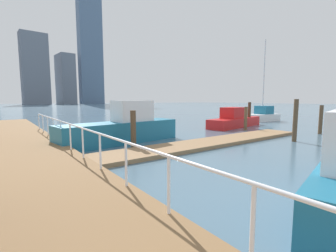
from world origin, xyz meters
name	(u,v)px	position (x,y,z in m)	size (l,w,h in m)	color
ground_plane	(84,131)	(0.00, 20.00, 0.00)	(300.00, 300.00, 0.00)	slate
floating_dock	(211,143)	(3.86, 10.18, 0.09)	(14.72, 2.00, 0.18)	#93704C
boardwalk_railing	(100,141)	(-3.15, 7.98, 1.24)	(0.06, 23.46, 1.08)	white
dock_piling_0	(246,119)	(10.42, 12.58, 0.94)	(0.26, 0.26, 1.88)	brown
dock_piling_1	(133,130)	(-0.07, 11.73, 0.95)	(0.28, 0.28, 1.90)	brown
dock_piling_2	(249,114)	(13.51, 14.38, 1.10)	(0.27, 0.27, 2.20)	#473826
dock_piling_3	(321,120)	(12.97, 8.20, 1.03)	(0.25, 0.25, 2.05)	brown
dock_piling_4	(295,120)	(8.40, 7.85, 1.23)	(0.25, 0.25, 2.46)	brown
moored_boat_0	(124,128)	(0.26, 13.51, 0.83)	(7.24, 2.56, 2.38)	#1E6B8C
moored_boat_1	(234,120)	(11.66, 14.61, 0.60)	(7.07, 2.89, 1.77)	red
moored_boat_2	(263,115)	(19.07, 16.39, 0.68)	(4.19, 2.21, 9.08)	white
skyline_tower_2	(35,69)	(12.29, 140.97, 18.15)	(12.63, 7.12, 36.30)	slate
skyline_tower_3	(66,79)	(29.03, 149.87, 14.38)	(7.88, 13.76, 28.77)	slate
skyline_tower_4	(90,40)	(43.64, 147.73, 38.45)	(13.50, 7.46, 76.91)	slate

